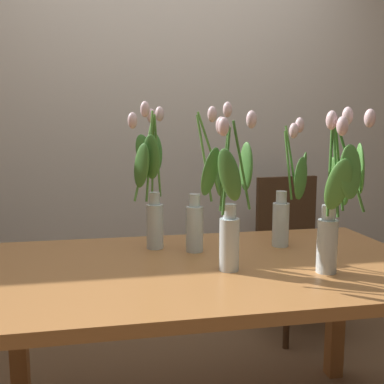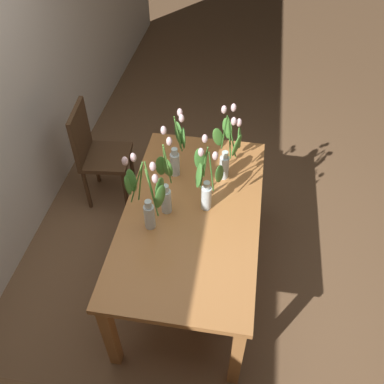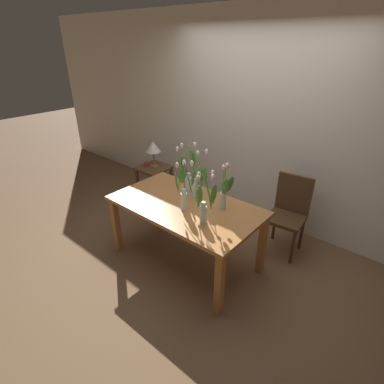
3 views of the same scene
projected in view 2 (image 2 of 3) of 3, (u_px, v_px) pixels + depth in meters
name	position (u px, v px, depth m)	size (l,w,h in m)	color
ground_plane	(192.00, 275.00, 3.27)	(18.00, 18.00, 0.00)	brown
dining_table	(192.00, 221.00, 2.81)	(1.60, 0.90, 0.74)	#B7753D
tulip_vase_0	(177.00, 153.00, 2.90)	(0.16, 0.12, 0.53)	silver
tulip_vase_1	(166.00, 188.00, 2.65)	(0.19, 0.13, 0.59)	silver
tulip_vase_2	(227.00, 150.00, 2.83)	(0.19, 0.23, 0.55)	silver
tulip_vase_3	(206.00, 184.00, 2.62)	(0.21, 0.21, 0.54)	silver
tulip_vase_4	(147.00, 200.00, 2.47)	(0.15, 0.26, 0.58)	silver
dining_chair	(96.00, 150.00, 3.53)	(0.44, 0.44, 0.93)	#4C331E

